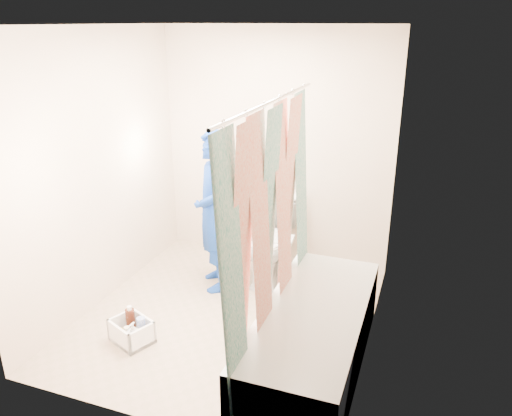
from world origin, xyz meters
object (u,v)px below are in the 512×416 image
(plumber, at_px, (214,212))
(cleaning_caddy, at_px, (132,332))
(bathtub, at_px, (313,337))
(toilet, at_px, (270,240))

(plumber, bearing_deg, cleaning_caddy, -45.64)
(bathtub, xyz_separation_m, plumber, (-1.18, 0.90, 0.50))
(bathtub, bearing_deg, toilet, 120.96)
(plumber, height_order, cleaning_caddy, plumber)
(plumber, bearing_deg, bathtub, 20.00)
(toilet, xyz_separation_m, plumber, (-0.44, -0.33, 0.36))
(toilet, bearing_deg, cleaning_caddy, -121.97)
(plumber, xyz_separation_m, cleaning_caddy, (-0.25, -1.08, -0.68))
(bathtub, distance_m, toilet, 1.44)
(toilet, height_order, plumber, plumber)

